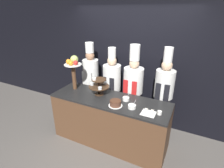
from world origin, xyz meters
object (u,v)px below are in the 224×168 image
object	(u,v)px
cup_white	(160,113)
chef_center_right	(133,87)
chef_center_left	(112,84)
serving_bowl_far	(126,99)
serving_bowl_near	(132,106)
chef_right	(163,92)
fruit_pedestal	(73,66)
cake_round	(115,103)
chef_left	(91,78)
tiered_stand	(99,85)
cake_square_tray	(148,112)

from	to	relation	value
cup_white	chef_center_right	xyz separation A→B (m)	(-0.69, 0.71, 0.01)
chef_center_left	serving_bowl_far	bearing A→B (deg)	-44.22
serving_bowl_near	chef_center_right	world-z (taller)	chef_center_right
serving_bowl_far	chef_right	xyz separation A→B (m)	(0.54, 0.52, 0.02)
fruit_pedestal	cake_round	xyz separation A→B (m)	(1.02, -0.26, -0.42)
cake_round	chef_left	distance (m)	1.24
tiered_stand	chef_left	xyz separation A→B (m)	(-0.52, 0.53, -0.14)
fruit_pedestal	chef_left	distance (m)	0.66
serving_bowl_far	chef_center_right	size ratio (longest dim) A/B	0.09
cake_round	chef_center_right	bearing A→B (deg)	88.20
chef_left	chef_center_right	xyz separation A→B (m)	(1.00, 0.00, -0.01)
tiered_stand	chef_center_left	distance (m)	0.56
chef_left	chef_center_left	distance (m)	0.52
fruit_pedestal	cake_square_tray	world-z (taller)	fruit_pedestal
cake_round	serving_bowl_near	xyz separation A→B (m)	(0.27, 0.05, -0.02)
chef_left	cup_white	bearing A→B (deg)	-22.79
cake_square_tray	serving_bowl_far	xyz separation A→B (m)	(-0.47, 0.24, 0.01)
fruit_pedestal	chef_right	size ratio (longest dim) A/B	0.36
fruit_pedestal	cake_square_tray	size ratio (longest dim) A/B	3.06
tiered_stand	cup_white	bearing A→B (deg)	-8.67
chef_right	serving_bowl_near	bearing A→B (deg)	-116.05
cake_round	cake_square_tray	world-z (taller)	cake_round
chef_right	cup_white	bearing A→B (deg)	-83.19
tiered_stand	cup_white	size ratio (longest dim) A/B	5.57
serving_bowl_far	chef_center_left	bearing A→B (deg)	135.78
cake_round	tiered_stand	bearing A→B (deg)	151.98
tiered_stand	chef_left	size ratio (longest dim) A/B	0.21
serving_bowl_near	chef_center_left	size ratio (longest dim) A/B	0.10
chef_center_right	cake_round	bearing A→B (deg)	-91.80
chef_left	cake_square_tray	bearing A→B (deg)	-26.40
cake_square_tray	chef_center_left	distance (m)	1.26
serving_bowl_near	chef_center_left	world-z (taller)	chef_center_left
fruit_pedestal	cup_white	bearing A→B (deg)	-6.56
serving_bowl_near	chef_right	xyz separation A→B (m)	(0.35, 0.72, 0.02)
cake_square_tray	chef_right	distance (m)	0.76
serving_bowl_far	tiered_stand	bearing A→B (deg)	-179.07
cake_round	cake_square_tray	distance (m)	0.55
chef_center_left	chef_right	world-z (taller)	chef_right
chef_center_right	cup_white	bearing A→B (deg)	-45.87
cup_white	chef_center_right	world-z (taller)	chef_center_right
cup_white	cake_round	bearing A→B (deg)	-174.80
tiered_stand	chef_center_right	size ratio (longest dim) A/B	0.21
fruit_pedestal	serving_bowl_far	distance (m)	1.19
chef_right	fruit_pedestal	bearing A→B (deg)	-162.90
serving_bowl_near	chef_left	distance (m)	1.44
tiered_stand	chef_center_right	bearing A→B (deg)	47.82
chef_left	chef_center_left	size ratio (longest dim) A/B	1.03
cake_square_tray	chef_center_right	distance (m)	0.92
serving_bowl_near	serving_bowl_far	distance (m)	0.28
cake_square_tray	serving_bowl_near	world-z (taller)	serving_bowl_near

